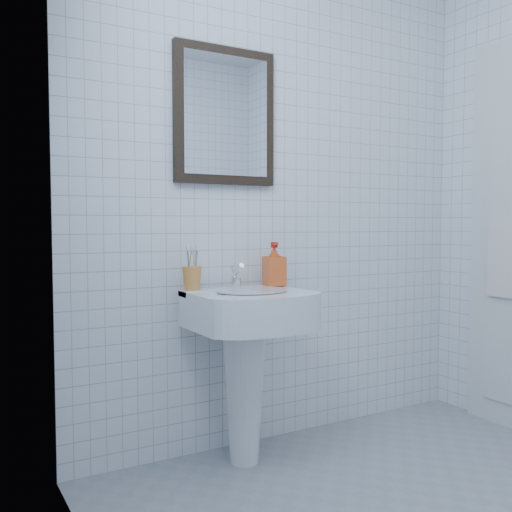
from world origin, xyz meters
TOP-DOWN VIEW (x-y plane):
  - wall_back at (0.00, 1.20)m, footprint 2.20×0.02m
  - wall_left at (-1.10, 0.00)m, footprint 0.02×2.40m
  - washbasin at (-0.34, 0.98)m, footprint 0.51×0.37m
  - faucet at (-0.34, 1.08)m, footprint 0.05×0.10m
  - toothbrush_cup at (-0.54, 1.10)m, footprint 0.11×0.11m
  - soap_dispenser at (-0.13, 1.08)m, footprint 0.10×0.10m
  - wall_mirror at (-0.34, 1.18)m, footprint 0.50×0.04m
  - towel_ring at (1.06, 0.73)m, footprint 0.01×0.18m
  - hand_towel at (1.04, 0.73)m, footprint 0.03×0.16m

SIDE VIEW (x-z plane):
  - washbasin at x=-0.34m, z-range 0.13..0.91m
  - faucet at x=-0.34m, z-range 0.76..0.87m
  - toothbrush_cup at x=-0.54m, z-range 0.77..0.87m
  - hand_towel at x=1.04m, z-range 0.68..1.06m
  - soap_dispenser at x=-0.13m, z-range 0.77..0.97m
  - towel_ring at x=1.06m, z-range 0.96..1.14m
  - wall_back at x=0.00m, z-range 0.00..2.50m
  - wall_left at x=-1.10m, z-range 0.00..2.50m
  - wall_mirror at x=-0.34m, z-range 1.24..1.86m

